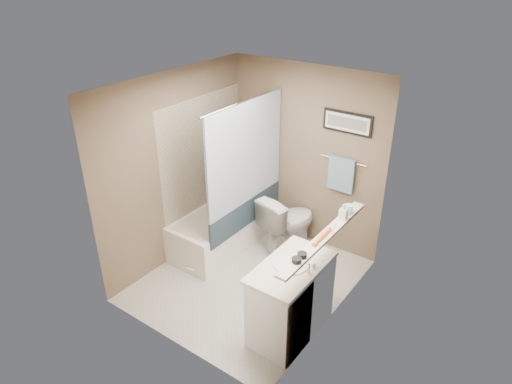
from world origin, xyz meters
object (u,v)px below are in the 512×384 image
Objects in this scene: glass_jar at (349,209)px; soap_bottle at (344,211)px; vanity at (291,301)px; hair_brush_front at (319,239)px; toilet at (288,222)px; candle_bowl_near at (297,260)px; bathtub at (223,229)px; candle_bowl_far at (302,255)px; hair_brush_back at (325,234)px.

soap_bottle is (0.00, -0.13, 0.03)m from glass_jar.
hair_brush_front is (0.19, 0.15, 0.74)m from vanity.
soap_bottle is at bearing 90.00° from hair_brush_front.
toilet is 1.44m from soap_bottle.
candle_bowl_near is 0.40m from hair_brush_front.
soap_bottle is (0.19, 0.68, 0.80)m from vanity.
hair_brush_front is 0.66m from glass_jar.
bathtub is 0.89m from toilet.
candle_bowl_near is at bearing -90.00° from glass_jar.
bathtub is 1.85× the size of toilet.
candle_bowl_near is 0.41× the size of hair_brush_front.
soap_bottle is (0.00, 0.52, 0.06)m from hair_brush_front.
candle_bowl_far is at bearing -90.00° from glass_jar.
toilet is 9.01× the size of candle_bowl_near.
bathtub is at bearing 178.43° from glass_jar.
bathtub is 16.67× the size of candle_bowl_near.
hair_brush_front is (1.79, -0.70, 0.89)m from bathtub.
toilet is at bearing 148.82° from soap_bottle.
candle_bowl_near is (0.19, -0.25, 0.73)m from vanity.
hair_brush_front is at bearing -21.19° from bathtub.
toilet is 1.99m from candle_bowl_near.
bathtub is 15.00× the size of glass_jar.
bathtub is 2.28m from candle_bowl_near.
glass_jar is at bearing 90.00° from soap_bottle.
hair_brush_back is 2.20× the size of glass_jar.
candle_bowl_near reaches higher than toilet.
vanity is (1.60, -0.86, 0.15)m from bathtub.
glass_jar is (0.19, 0.81, 0.77)m from vanity.
hair_brush_back is at bearing -17.57° from bathtub.
glass_jar is (1.79, -0.05, 0.92)m from bathtub.
glass_jar is at bearing 78.89° from vanity.
toilet reaches higher than vanity.
hair_brush_back is 1.31× the size of soap_bottle.
toilet is 1.92m from candle_bowl_far.
vanity is (0.84, -1.30, -0.01)m from toilet.
candle_bowl_near is 0.53m from hair_brush_back.
bathtub is 2.23m from candle_bowl_far.
candle_bowl_near is 1.00× the size of candle_bowl_far.
hair_brush_front is at bearing -90.00° from glass_jar.
glass_jar reaches higher than hair_brush_back.
hair_brush_front is 0.53m from soap_bottle.
hair_brush_back is 0.53m from glass_jar.
candle_bowl_far is (0.00, 0.09, 0.00)m from candle_bowl_near.
candle_bowl_far reaches higher than toilet.
hair_brush_front is (0.00, 0.40, 0.00)m from candle_bowl_near.
candle_bowl_near is at bearing 137.20° from toilet.
hair_brush_front is (0.00, 0.31, 0.00)m from candle_bowl_far.
vanity is at bearing -140.56° from hair_brush_front.
glass_jar reaches higher than toilet.
candle_bowl_far reaches higher than bathtub.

